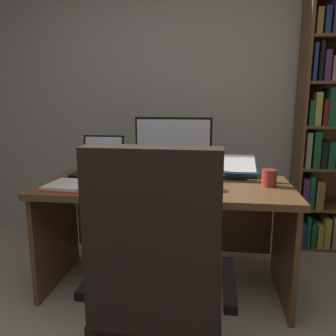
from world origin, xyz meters
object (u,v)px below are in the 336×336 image
Objects in this scene: monitor at (173,146)px; open_binder at (86,186)px; keyboard at (166,187)px; notepad at (131,179)px; pen at (134,178)px; desk at (167,210)px; coffee_mug at (269,178)px; bookshelf at (335,131)px; office_chair at (158,300)px; computer_mouse at (217,187)px; laptop at (99,166)px; reading_stand_with_book at (235,166)px.

monitor is 0.65m from open_binder.
keyboard is 2.00× the size of notepad.
desk is at bearing -0.25° from pen.
keyboard is at bearing -82.74° from desk.
pen is 0.86m from coffee_mug.
keyboard is (0.00, -0.34, -0.20)m from monitor.
bookshelf is at bearing 37.70° from keyboard.
office_chair reaches higher than computer_mouse.
pen is 1.34× the size of coffee_mug.
notepad is at bearing 52.62° from open_binder.
open_binder is (-0.55, 0.69, 0.27)m from office_chair.
office_chair is 10.47× the size of coffee_mug.
office_chair reaches higher than laptop.
keyboard is (-1.25, -0.97, -0.26)m from bookshelf.
computer_mouse is 0.50× the size of notepad.
bookshelf is at bearing 34.39° from reading_stand_with_book.
computer_mouse is at bearing -19.08° from notepad.
computer_mouse is (0.32, -0.19, 0.22)m from desk.
desk is at bearing 32.47° from open_binder.
bookshelf is 1.91m from laptop.
desk is 0.30m from pen.
keyboard is (-0.07, 0.74, 0.27)m from office_chair.
notepad is (0.22, 0.24, -0.01)m from open_binder.
bookshelf reaches higher than monitor.
monitor is 0.67m from coffee_mug.
monitor is at bearing 43.66° from open_binder.
desk is 0.60m from laptop.
bookshelf reaches higher than open_binder.
laptop is 0.96m from reading_stand_with_book.
laptop reaches higher than keyboard.
bookshelf reaches higher than pen.
reading_stand_with_book is at bearing 7.71° from monitor.
pen is (-0.67, -0.21, -0.05)m from reading_stand_with_book.
pen is (-0.24, 0.19, 0.00)m from keyboard.
reading_stand_with_book is (0.42, 0.40, 0.06)m from keyboard.
coffee_mug is at bearing -54.21° from reading_stand_with_book.
coffee_mug is at bearing 12.75° from keyboard.
computer_mouse reaches higher than notepad.
pen is at bearing 109.24° from office_chair.
laptop is 0.65m from keyboard.
computer_mouse is at bearing 8.04° from open_binder.
notepad is at bearing 143.49° from keyboard.
notepad is (-0.24, 0.00, 0.20)m from desk.
computer_mouse reaches higher than desk.
bookshelf is 2.03m from open_binder.
coffee_mug is (0.88, -0.06, 0.05)m from notepad.
coffee_mug is (0.86, -0.06, 0.04)m from pen.
reading_stand_with_book reaches higher than notepad.
keyboard reaches higher than notepad.
computer_mouse is (0.30, -0.34, -0.19)m from monitor.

